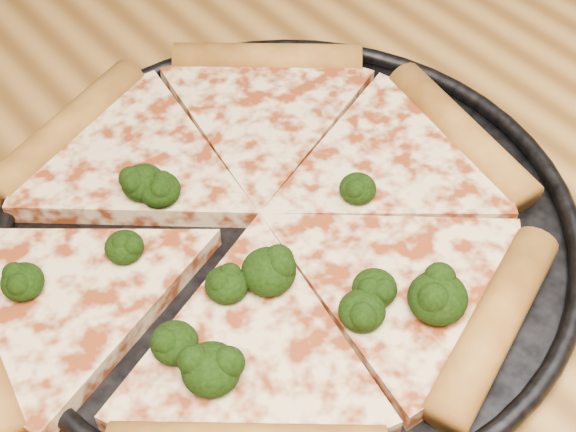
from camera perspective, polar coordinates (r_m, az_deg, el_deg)
pizza_pan at (r=0.53m, az=0.00°, el=-0.59°), size 0.37×0.37×0.02m
pizza at (r=0.52m, az=-2.41°, el=-0.20°), size 0.38×0.36×0.03m
broccoli_florets at (r=0.48m, az=-2.31°, el=-4.10°), size 0.22×0.21×0.03m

